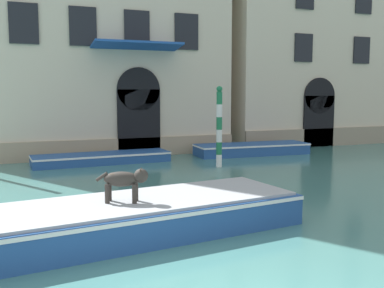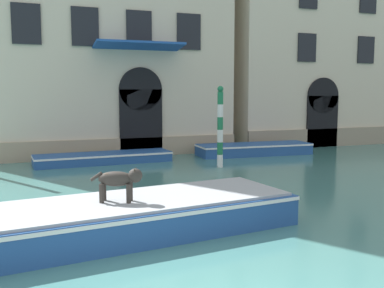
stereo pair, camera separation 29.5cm
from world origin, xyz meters
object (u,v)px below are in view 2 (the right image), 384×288
object	(u,v)px
boat_foreground	(107,219)
boat_moored_near_palazzo	(104,158)
dog_on_deck	(120,179)
mooring_pole_0	(220,126)
boat_moored_far	(254,149)

from	to	relation	value
boat_foreground	boat_moored_near_palazzo	xyz separation A→B (m)	(1.61, 10.04, -0.17)
dog_on_deck	mooring_pole_0	distance (m)	9.28
boat_foreground	boat_moored_near_palazzo	size ratio (longest dim) A/B	1.47
boat_moored_far	dog_on_deck	bearing A→B (deg)	-127.82
dog_on_deck	mooring_pole_0	bearing A→B (deg)	75.00
dog_on_deck	boat_moored_near_palazzo	bearing A→B (deg)	105.01
dog_on_deck	mooring_pole_0	size ratio (longest dim) A/B	0.32
mooring_pole_0	boat_moored_far	bearing A→B (deg)	41.60
boat_moored_far	mooring_pole_0	world-z (taller)	mooring_pole_0
mooring_pole_0	boat_foreground	bearing A→B (deg)	-129.00
boat_moored_near_palazzo	mooring_pole_0	xyz separation A→B (m)	(4.32, -2.72, 1.45)
boat_moored_near_palazzo	mooring_pole_0	distance (m)	5.30
boat_foreground	mooring_pole_0	distance (m)	9.51
boat_foreground	boat_moored_far	world-z (taller)	boat_foreground
boat_moored_far	mooring_pole_0	distance (m)	4.33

